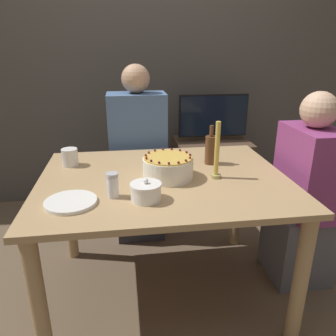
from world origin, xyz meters
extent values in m
plane|color=brown|center=(0.00, 0.00, 0.00)|extent=(12.00, 12.00, 0.00)
cube|color=#4C4742|center=(0.00, 1.40, 1.30)|extent=(8.00, 0.05, 2.60)
cube|color=tan|center=(0.00, 0.00, 0.71)|extent=(1.28, 0.98, 0.03)
cylinder|color=tan|center=(-0.58, -0.43, 0.35)|extent=(0.07, 0.07, 0.70)
cylinder|color=tan|center=(0.58, -0.43, 0.35)|extent=(0.07, 0.07, 0.70)
cylinder|color=tan|center=(-0.58, 0.43, 0.35)|extent=(0.07, 0.07, 0.70)
cylinder|color=tan|center=(0.58, 0.43, 0.35)|extent=(0.07, 0.07, 0.70)
cylinder|color=white|center=(0.02, -0.01, 0.78)|extent=(0.26, 0.26, 0.11)
cylinder|color=gold|center=(0.02, -0.01, 0.84)|extent=(0.25, 0.25, 0.01)
sphere|color=maroon|center=(0.13, -0.01, 0.85)|extent=(0.01, 0.01, 0.01)
sphere|color=maroon|center=(0.12, 0.04, 0.85)|extent=(0.01, 0.01, 0.01)
sphere|color=maroon|center=(0.10, 0.07, 0.85)|extent=(0.01, 0.01, 0.01)
sphere|color=maroon|center=(0.06, 0.10, 0.85)|extent=(0.01, 0.01, 0.01)
sphere|color=maroon|center=(0.01, 0.10, 0.85)|extent=(0.01, 0.01, 0.01)
sphere|color=maroon|center=(-0.04, 0.09, 0.85)|extent=(0.01, 0.01, 0.01)
sphere|color=maroon|center=(-0.07, 0.06, 0.85)|extent=(0.01, 0.01, 0.01)
sphere|color=maroon|center=(-0.09, 0.01, 0.85)|extent=(0.01, 0.01, 0.01)
sphere|color=maroon|center=(-0.09, -0.03, 0.85)|extent=(0.01, 0.01, 0.01)
sphere|color=maroon|center=(-0.07, -0.08, 0.85)|extent=(0.01, 0.01, 0.01)
sphere|color=maroon|center=(-0.04, -0.11, 0.85)|extent=(0.01, 0.01, 0.01)
sphere|color=maroon|center=(0.01, -0.12, 0.85)|extent=(0.01, 0.01, 0.01)
sphere|color=maroon|center=(0.06, -0.12, 0.85)|extent=(0.01, 0.01, 0.01)
sphere|color=maroon|center=(0.10, -0.09, 0.85)|extent=(0.01, 0.01, 0.01)
sphere|color=maroon|center=(0.12, -0.06, 0.85)|extent=(0.01, 0.01, 0.01)
cylinder|color=white|center=(-0.11, -0.25, 0.76)|extent=(0.13, 0.13, 0.07)
cylinder|color=white|center=(-0.11, -0.25, 0.80)|extent=(0.14, 0.14, 0.01)
sphere|color=white|center=(-0.11, -0.25, 0.82)|extent=(0.02, 0.02, 0.02)
cylinder|color=white|center=(-0.25, -0.20, 0.78)|extent=(0.05, 0.05, 0.10)
cylinder|color=silver|center=(-0.25, -0.20, 0.84)|extent=(0.06, 0.06, 0.02)
cylinder|color=white|center=(-0.44, -0.25, 0.73)|extent=(0.22, 0.22, 0.01)
cylinder|color=white|center=(-0.44, -0.25, 0.74)|extent=(0.22, 0.22, 0.01)
cylinder|color=tan|center=(0.26, -0.04, 0.74)|extent=(0.05, 0.05, 0.02)
cylinder|color=gold|center=(0.26, -0.04, 0.89)|extent=(0.02, 0.02, 0.28)
cylinder|color=brown|center=(0.29, 0.17, 0.81)|extent=(0.06, 0.06, 0.16)
cylinder|color=brown|center=(0.29, 0.17, 0.92)|extent=(0.02, 0.02, 0.06)
cylinder|color=white|center=(-0.50, 0.25, 0.78)|extent=(0.09, 0.09, 0.10)
cube|color=#2D2D38|center=(-0.10, 0.69, 0.23)|extent=(0.34, 0.34, 0.45)
cube|color=#4C6B99|center=(-0.10, 0.69, 0.76)|extent=(0.40, 0.24, 0.62)
sphere|color=tan|center=(-0.10, 0.69, 1.16)|extent=(0.19, 0.19, 0.19)
cube|color=#595960|center=(0.84, 0.04, 0.23)|extent=(0.34, 0.34, 0.45)
cube|color=#8C3872|center=(0.84, 0.04, 0.70)|extent=(0.24, 0.40, 0.50)
sphere|color=#D8AD8C|center=(0.84, 0.04, 1.05)|extent=(0.20, 0.20, 0.20)
cube|color=#4C3828|center=(0.57, 1.12, 0.30)|extent=(0.64, 0.48, 0.59)
cylinder|color=black|center=(0.57, 1.12, 0.62)|extent=(0.10, 0.10, 0.05)
cube|color=black|center=(0.57, 1.12, 0.81)|extent=(0.60, 0.02, 0.36)
cube|color=black|center=(0.57, 1.12, 0.81)|extent=(0.57, 0.03, 0.34)
camera|label=1|loc=(-0.20, -1.56, 1.37)|focal=35.00mm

